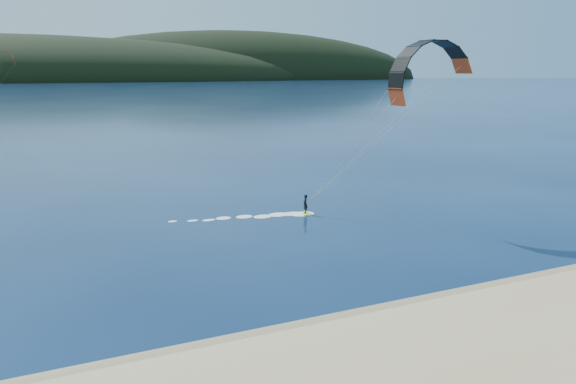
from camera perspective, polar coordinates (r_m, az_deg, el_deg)
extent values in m
cube|color=#897550|center=(23.14, -1.12, -15.52)|extent=(220.00, 2.50, 0.10)
ellipsoid|color=black|center=(735.61, -27.71, 10.38)|extent=(840.00, 280.00, 110.00)
ellipsoid|color=black|center=(819.42, -4.96, 11.84)|extent=(600.00, 240.00, 140.00)
cube|color=#D5EF1C|center=(42.38, 1.84, -2.30)|extent=(0.72, 1.28, 0.07)
imported|color=black|center=(42.19, 1.85, -1.28)|extent=(0.50, 0.63, 1.50)
cylinder|color=gray|center=(41.23, 8.53, 5.01)|extent=(0.02, 0.02, 12.59)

